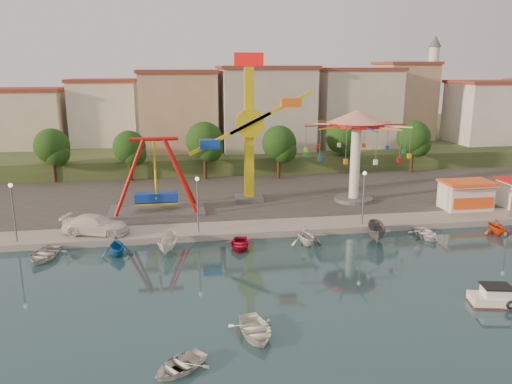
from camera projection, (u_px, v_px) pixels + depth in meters
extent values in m
plane|color=#16343C|center=(320.00, 292.00, 35.49)|extent=(200.00, 200.00, 0.00)
cube|color=#9E998E|center=(229.00, 150.00, 94.79)|extent=(200.00, 100.00, 0.60)
cube|color=#4C4944|center=(255.00, 187.00, 64.07)|extent=(90.00, 28.00, 0.01)
cube|color=#384C26|center=(226.00, 140.00, 99.29)|extent=(200.00, 60.00, 3.00)
cube|color=#59595E|center=(157.00, 210.00, 53.07)|extent=(10.00, 5.00, 0.30)
cube|color=#133AAB|center=(157.00, 197.00, 52.72)|extent=(4.50, 1.40, 1.00)
cylinder|color=#AF120E|center=(154.00, 139.00, 51.20)|extent=(5.00, 0.40, 0.40)
cube|color=#59595E|center=(249.00, 198.00, 57.71)|extent=(3.00, 3.00, 0.50)
cube|color=yellow|center=(249.00, 136.00, 55.94)|extent=(1.00, 1.00, 15.00)
cube|color=red|center=(249.00, 59.00, 53.91)|extent=(3.20, 0.50, 1.40)
cylinder|color=yellow|center=(250.00, 123.00, 54.80)|extent=(3.20, 0.50, 3.20)
cube|color=yellow|center=(270.00, 113.00, 54.68)|extent=(9.14, 0.35, 4.71)
cube|color=orange|center=(291.00, 102.00, 54.76)|extent=(2.20, 1.20, 1.00)
cylinder|color=#59595E|center=(353.00, 199.00, 57.43)|extent=(4.40, 4.40, 0.40)
cylinder|color=white|center=(355.00, 162.00, 56.38)|extent=(1.10, 1.10, 9.00)
cylinder|color=#AF120E|center=(357.00, 124.00, 55.33)|extent=(6.00, 6.00, 0.50)
cone|color=red|center=(357.00, 116.00, 55.11)|extent=(6.40, 6.40, 1.40)
cube|color=white|center=(466.00, 196.00, 54.00)|extent=(5.00, 3.00, 2.80)
cube|color=#FB5216|center=(467.00, 182.00, 53.62)|extent=(5.40, 3.40, 0.25)
cube|color=red|center=(476.00, 189.00, 52.08)|extent=(5.00, 0.77, 0.43)
cylinder|color=#59595E|center=(14.00, 214.00, 43.53)|extent=(0.14, 0.14, 5.00)
cylinder|color=#59595E|center=(198.00, 206.00, 45.96)|extent=(0.14, 0.14, 5.00)
cylinder|color=#59595E|center=(363.00, 199.00, 48.40)|extent=(0.14, 0.14, 5.00)
cylinder|color=#382314|center=(54.00, 169.00, 66.36)|extent=(0.44, 0.44, 3.60)
sphere|color=black|center=(52.00, 146.00, 65.60)|extent=(4.60, 4.60, 4.60)
cylinder|color=#382314|center=(131.00, 168.00, 67.20)|extent=(0.44, 0.44, 3.40)
sphere|color=black|center=(129.00, 147.00, 66.49)|extent=(4.35, 4.35, 4.35)
cylinder|color=#382314|center=(205.00, 165.00, 68.24)|extent=(0.44, 0.44, 3.92)
sphere|color=black|center=(205.00, 140.00, 67.42)|extent=(5.02, 5.02, 5.02)
cylinder|color=#382314|center=(279.00, 166.00, 68.41)|extent=(0.44, 0.44, 3.66)
sphere|color=black|center=(279.00, 143.00, 67.65)|extent=(4.68, 4.68, 4.68)
cylinder|color=#382314|center=(342.00, 159.00, 72.78)|extent=(0.44, 0.44, 3.80)
sphere|color=black|center=(343.00, 137.00, 71.99)|extent=(4.86, 4.86, 4.86)
cylinder|color=#382314|center=(412.00, 159.00, 72.57)|extent=(0.44, 0.44, 3.77)
sphere|color=black|center=(413.00, 137.00, 71.78)|extent=(4.83, 4.83, 4.83)
cube|color=beige|center=(11.00, 114.00, 72.34)|extent=(9.26, 9.53, 11.87)
cube|color=silver|center=(103.00, 120.00, 79.66)|extent=(12.33, 9.01, 8.63)
cube|color=tan|center=(185.00, 110.00, 81.90)|extent=(11.95, 9.28, 11.23)
cube|color=beige|center=(271.00, 117.00, 81.22)|extent=(12.59, 10.50, 9.20)
cube|color=beige|center=(344.00, 114.00, 86.53)|extent=(10.75, 9.23, 9.24)
cube|color=tan|center=(421.00, 108.00, 86.52)|extent=(12.77, 10.96, 11.21)
cube|color=silver|center=(489.00, 105.00, 86.68)|extent=(8.23, 8.98, 12.36)
cylinder|color=silver|center=(431.00, 93.00, 90.00)|extent=(1.80, 1.80, 16.00)
cylinder|color=#59595E|center=(433.00, 64.00, 88.78)|extent=(2.80, 2.80, 0.30)
cone|color=#59595E|center=(435.00, 41.00, 87.80)|extent=(2.20, 2.20, 2.00)
cube|color=white|center=(503.00, 301.00, 33.63)|extent=(4.54, 2.49, 0.77)
cube|color=#AF120E|center=(502.00, 304.00, 33.67)|extent=(4.54, 2.49, 0.14)
cube|color=white|center=(496.00, 292.00, 33.48)|extent=(1.95, 1.62, 0.77)
cube|color=black|center=(497.00, 286.00, 33.37)|extent=(2.15, 1.82, 0.10)
torus|color=black|center=(511.00, 305.00, 32.78)|extent=(0.67, 0.30, 0.65)
imported|color=white|center=(255.00, 330.00, 29.68)|extent=(3.19, 4.16, 0.80)
imported|color=white|center=(179.00, 365.00, 26.27)|extent=(4.03, 3.90, 0.68)
imported|color=white|center=(96.00, 225.00, 45.89)|extent=(6.49, 3.98, 1.76)
imported|color=silver|center=(44.00, 254.00, 41.57)|extent=(3.63, 4.51, 0.83)
imported|color=#145EB0|center=(117.00, 246.00, 42.38)|extent=(3.25, 3.55, 1.60)
imported|color=silver|center=(168.00, 244.00, 43.05)|extent=(2.12, 3.99, 1.46)
imported|color=#AF0E2C|center=(240.00, 244.00, 44.09)|extent=(3.09, 3.92, 0.74)
imported|color=silver|center=(306.00, 235.00, 44.89)|extent=(3.08, 3.48, 1.71)
imported|color=slate|center=(377.00, 232.00, 45.93)|extent=(2.81, 4.51, 1.63)
imported|color=white|center=(426.00, 234.00, 46.78)|extent=(2.62, 3.66, 0.76)
imported|color=#E14214|center=(496.00, 226.00, 47.78)|extent=(2.56, 2.94, 1.51)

